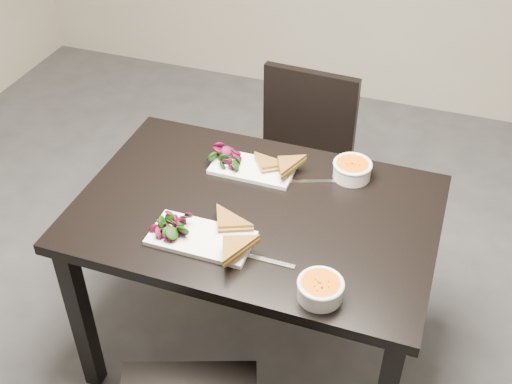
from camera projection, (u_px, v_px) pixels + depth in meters
table at (256, 230)px, 2.20m from camera, size 1.20×0.80×0.75m
chair_far at (299, 157)px, 2.82m from camera, size 0.44×0.44×0.85m
plate_near at (201, 238)px, 2.01m from camera, size 0.33×0.16×0.02m
sandwich_near at (222, 232)px, 1.98m from camera, size 0.20×0.18×0.05m
salad_near at (171, 224)px, 2.02m from camera, size 0.10×0.09×0.04m
soup_bowl_near at (320, 288)px, 1.81m from camera, size 0.14×0.14×0.06m
cutlery_near at (267, 260)px, 1.94m from camera, size 0.18×0.02×0.00m
plate_far at (253, 169)px, 2.30m from camera, size 0.30×0.15×0.01m
sandwich_far at (269, 168)px, 2.25m from camera, size 0.19×0.18×0.05m
salad_far at (226, 157)px, 2.31m from camera, size 0.09×0.08×0.04m
soup_bowl_far at (352, 169)px, 2.25m from camera, size 0.14×0.14×0.06m
cutlery_far at (310, 181)px, 2.25m from camera, size 0.17×0.08×0.00m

